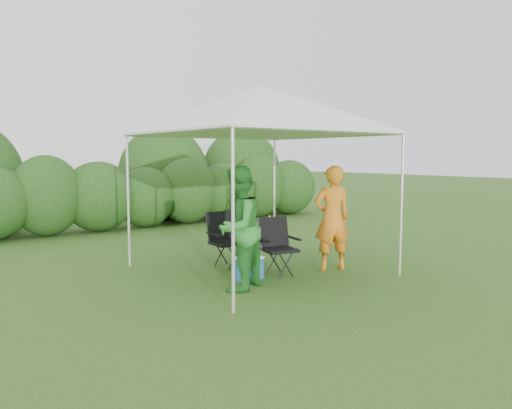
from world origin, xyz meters
TOP-DOWN VIEW (x-y plane):
  - ground at (0.00, 0.00)m, footprint 70.00×70.00m
  - hedge at (0.15, 6.00)m, footprint 12.17×1.53m
  - canopy at (0.00, 0.50)m, footprint 3.10×3.10m
  - chair_right at (0.10, 0.18)m, footprint 0.60×0.56m
  - chair_left at (-0.26, 1.08)m, footprint 0.56×0.51m
  - man at (0.96, -0.12)m, footprint 0.70×0.59m
  - woman at (-0.90, -0.21)m, footprint 1.00×0.92m
  - cooler at (-0.45, 0.17)m, footprint 0.41×0.30m
  - bottle at (-0.39, 0.13)m, footprint 0.06×0.06m
  - lawn_toy at (3.29, 4.29)m, footprint 0.55×0.46m

SIDE VIEW (x-z plane):
  - ground at x=0.00m, z-range 0.00..0.00m
  - lawn_toy at x=3.29m, z-range -0.01..0.27m
  - cooler at x=-0.45m, z-range 0.00..0.33m
  - bottle at x=-0.39m, z-range 0.33..0.57m
  - chair_right at x=0.10m, z-range 0.06..0.91m
  - chair_left at x=-0.26m, z-range 0.06..0.94m
  - man at x=0.96m, z-range 0.00..1.63m
  - woman at x=-0.90m, z-range 0.00..1.65m
  - hedge at x=0.15m, z-range -0.07..1.73m
  - canopy at x=0.00m, z-range 1.05..3.88m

